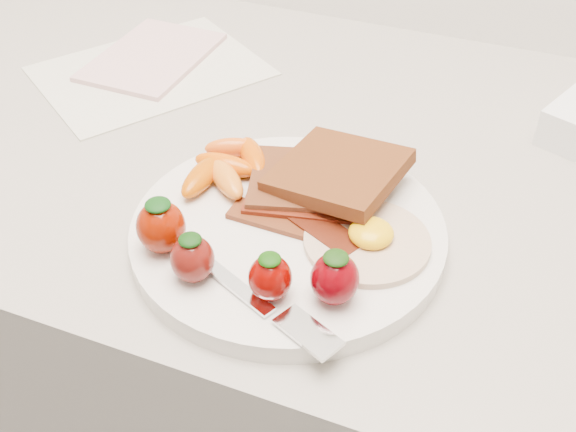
% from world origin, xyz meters
% --- Properties ---
extents(counter, '(2.00, 0.60, 0.90)m').
position_xyz_m(counter, '(0.00, 1.70, 0.45)').
color(counter, gray).
rests_on(counter, ground).
extents(plate, '(0.27, 0.27, 0.02)m').
position_xyz_m(plate, '(0.03, 1.56, 0.91)').
color(plate, silver).
rests_on(plate, counter).
extents(toast_lower, '(0.11, 0.11, 0.01)m').
position_xyz_m(toast_lower, '(0.02, 1.61, 0.93)').
color(toast_lower, '#421B0F').
rests_on(toast_lower, plate).
extents(toast_upper, '(0.12, 0.12, 0.02)m').
position_xyz_m(toast_upper, '(0.05, 1.62, 0.94)').
color(toast_upper, '#35150A').
rests_on(toast_upper, toast_lower).
extents(fried_egg, '(0.14, 0.14, 0.02)m').
position_xyz_m(fried_egg, '(0.10, 1.56, 0.92)').
color(fried_egg, silver).
rests_on(fried_egg, plate).
extents(bacon_strips, '(0.12, 0.07, 0.01)m').
position_xyz_m(bacon_strips, '(0.04, 1.57, 0.92)').
color(bacon_strips, '#370F05').
rests_on(bacon_strips, plate).
extents(baby_carrots, '(0.08, 0.11, 0.02)m').
position_xyz_m(baby_carrots, '(-0.05, 1.60, 0.93)').
color(baby_carrots, '#DB5200').
rests_on(baby_carrots, plate).
extents(strawberries, '(0.19, 0.06, 0.05)m').
position_xyz_m(strawberries, '(0.01, 1.49, 0.94)').
color(strawberries, '#781200').
rests_on(strawberries, plate).
extents(fork, '(0.18, 0.09, 0.00)m').
position_xyz_m(fork, '(0.04, 1.47, 0.92)').
color(fork, white).
rests_on(fork, plate).
extents(paper_sheet, '(0.29, 0.31, 0.00)m').
position_xyz_m(paper_sheet, '(-0.23, 1.78, 0.90)').
color(paper_sheet, beige).
rests_on(paper_sheet, counter).
extents(notepad, '(0.12, 0.17, 0.01)m').
position_xyz_m(notepad, '(-0.25, 1.80, 0.91)').
color(notepad, beige).
rests_on(notepad, paper_sheet).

